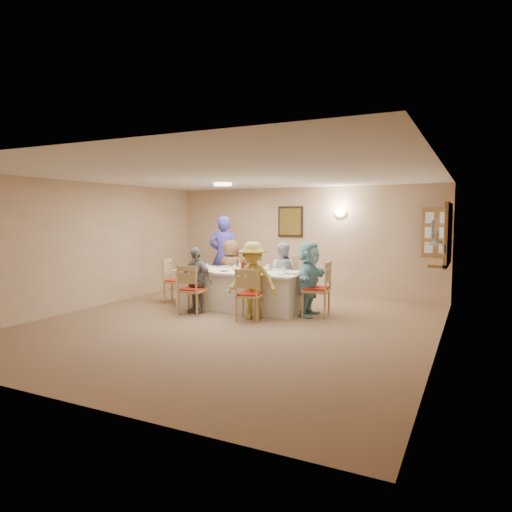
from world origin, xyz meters
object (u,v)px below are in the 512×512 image
at_px(dining_table, 241,290).
at_px(chair_left_end, 176,281).
at_px(condiment_ketchup, 241,265).
at_px(chair_front_left, 192,289).
at_px(diner_back_right, 282,274).
at_px(diner_front_right, 253,281).
at_px(diner_back_left, 231,270).
at_px(chair_back_right, 284,280).
at_px(caregiver, 224,256).
at_px(chair_back_left, 234,278).
at_px(diner_right_end, 309,279).
at_px(desk_fan, 436,234).
at_px(diner_front_left, 196,280).
at_px(chair_right_end, 316,289).
at_px(chair_front_right, 250,294).
at_px(serving_hatch, 448,234).

bearing_deg(dining_table, chair_left_end, 180.00).
bearing_deg(condiment_ketchup, dining_table, -68.10).
xyz_separation_m(chair_front_left, diner_back_right, (1.20, 1.48, 0.18)).
height_order(chair_left_end, diner_front_right, diner_front_right).
bearing_deg(condiment_ketchup, diner_back_left, 132.84).
relative_size(chair_back_right, caregiver, 0.56).
height_order(dining_table, diner_front_right, diner_front_right).
xyz_separation_m(chair_back_left, diner_right_end, (2.02, -0.80, 0.20)).
height_order(desk_fan, diner_front_left, desk_fan).
height_order(chair_back_left, diner_front_right, diner_front_right).
bearing_deg(caregiver, chair_front_left, 83.62).
relative_size(chair_front_left, diner_back_right, 0.72).
height_order(dining_table, diner_back_left, diner_back_left).
bearing_deg(chair_back_left, chair_right_end, -18.76).
xyz_separation_m(chair_back_right, diner_back_left, (-1.20, -0.12, 0.15)).
relative_size(chair_front_right, diner_front_right, 0.68).
bearing_deg(chair_back_right, diner_front_right, -89.76).
relative_size(desk_fan, diner_back_left, 0.23).
relative_size(dining_table, chair_back_right, 2.46).
bearing_deg(chair_front_right, diner_back_right, -100.00).
distance_m(diner_front_left, caregiver, 1.91).
bearing_deg(chair_back_left, desk_fan, -12.00).
height_order(dining_table, chair_front_left, chair_front_left).
relative_size(dining_table, chair_left_end, 2.70).
xyz_separation_m(serving_hatch, condiment_ketchup, (-3.70, -1.08, -0.64)).
xyz_separation_m(chair_left_end, condiment_ketchup, (1.53, 0.06, 0.40)).
bearing_deg(caregiver, desk_fan, 144.19).
bearing_deg(diner_front_left, chair_back_right, 56.92).
height_order(diner_front_right, caregiver, caregiver).
distance_m(dining_table, diner_right_end, 1.45).
height_order(diner_back_right, diner_front_right, diner_front_right).
xyz_separation_m(desk_fan, caregiver, (-4.62, 1.36, -0.63)).
relative_size(chair_back_left, caregiver, 0.53).
distance_m(diner_back_left, diner_front_right, 1.81).
bearing_deg(diner_back_left, diner_front_left, 90.12).
relative_size(dining_table, chair_right_end, 2.46).
bearing_deg(chair_front_right, chair_right_end, -149.90).
distance_m(chair_back_left, diner_front_left, 1.49).
distance_m(chair_left_end, diner_right_end, 2.98).
distance_m(diner_front_right, condiment_ketchup, 0.98).
bearing_deg(chair_right_end, chair_front_left, -76.18).
distance_m(chair_left_end, diner_back_left, 1.18).
height_order(serving_hatch, chair_right_end, serving_hatch).
bearing_deg(chair_back_right, chair_front_left, -126.63).
relative_size(diner_front_left, diner_right_end, 0.91).
bearing_deg(chair_left_end, desk_fan, -103.80).
relative_size(chair_back_left, chair_right_end, 0.96).
xyz_separation_m(diner_front_right, caregiver, (-1.65, 1.83, 0.23)).
relative_size(chair_back_right, diner_back_right, 0.79).
xyz_separation_m(serving_hatch, dining_table, (-3.68, -1.14, -1.12)).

